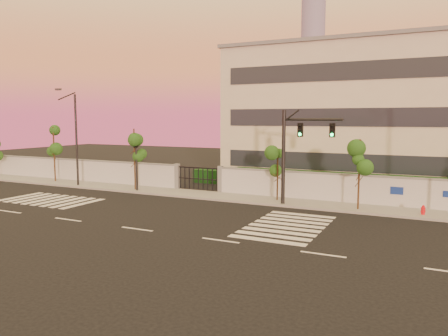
# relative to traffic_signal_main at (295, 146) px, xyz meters

# --- Properties ---
(ground) EXTENTS (120.00, 120.00, 0.00)m
(ground) POSITION_rel_traffic_signal_main_xyz_m (-5.79, -9.52, -4.08)
(ground) COLOR black
(ground) RESTS_ON ground
(sidewalk) EXTENTS (60.00, 3.00, 0.15)m
(sidewalk) POSITION_rel_traffic_signal_main_xyz_m (-5.79, 0.98, -4.01)
(sidewalk) COLOR gray
(sidewalk) RESTS_ON ground
(perimeter_wall) EXTENTS (60.00, 0.36, 2.20)m
(perimeter_wall) POSITION_rel_traffic_signal_main_xyz_m (-5.68, 2.48, -3.01)
(perimeter_wall) COLOR #B6B9BE
(perimeter_wall) RESTS_ON ground
(hedge_row) EXTENTS (41.00, 4.25, 1.80)m
(hedge_row) POSITION_rel_traffic_signal_main_xyz_m (-4.62, 5.22, -3.27)
(hedge_row) COLOR black
(hedge_row) RESTS_ON ground
(institutional_building) EXTENTS (24.40, 12.40, 12.25)m
(institutional_building) POSITION_rel_traffic_signal_main_xyz_m (3.21, 12.46, 2.07)
(institutional_building) COLOR beige
(institutional_building) RESTS_ON ground
(distant_skyscraper) EXTENTS (16.00, 16.00, 118.00)m
(distant_skyscraper) POSITION_rel_traffic_signal_main_xyz_m (-70.79, 270.48, 57.90)
(distant_skyscraper) COLOR slate
(distant_skyscraper) RESTS_ON ground
(road_markings) EXTENTS (57.00, 7.62, 0.02)m
(road_markings) POSITION_rel_traffic_signal_main_xyz_m (-7.37, -5.77, -4.07)
(road_markings) COLOR silver
(road_markings) RESTS_ON ground
(street_tree_b) EXTENTS (1.60, 1.27, 5.13)m
(street_tree_b) POSITION_rel_traffic_signal_main_xyz_m (-23.13, 1.03, -0.31)
(street_tree_b) COLOR #382314
(street_tree_b) RESTS_ON ground
(street_tree_c) EXTENTS (1.41, 1.12, 5.09)m
(street_tree_c) POSITION_rel_traffic_signal_main_xyz_m (-13.51, 0.40, -0.34)
(street_tree_c) COLOR #382314
(street_tree_c) RESTS_ON ground
(street_tree_d) EXTENTS (1.31, 1.04, 3.80)m
(street_tree_d) POSITION_rel_traffic_signal_main_xyz_m (-1.60, 1.18, -1.28)
(street_tree_d) COLOR #382314
(street_tree_d) RESTS_ON ground
(street_tree_e) EXTENTS (1.47, 1.17, 4.60)m
(street_tree_e) POSITION_rel_traffic_signal_main_xyz_m (4.10, 0.42, -0.70)
(street_tree_e) COLOR #382314
(street_tree_e) RESTS_ON ground
(traffic_signal_main) EXTENTS (4.07, 0.83, 6.46)m
(traffic_signal_main) POSITION_rel_traffic_signal_main_xyz_m (0.00, 0.00, 0.00)
(traffic_signal_main) COLOR black
(traffic_signal_main) RESTS_ON ground
(traffic_signal_secondary) EXTENTS (0.36, 0.35, 4.68)m
(traffic_signal_secondary) POSITION_rel_traffic_signal_main_xyz_m (-13.13, 0.09, -1.11)
(traffic_signal_secondary) COLOR black
(traffic_signal_secondary) RESTS_ON ground
(streetlight_west) EXTENTS (0.50, 2.01, 8.34)m
(streetlight_west) POSITION_rel_traffic_signal_main_xyz_m (-19.51, -0.01, 0.42)
(streetlight_west) COLOR black
(streetlight_west) RESTS_ON ground
(fire_hydrant) EXTENTS (0.28, 0.27, 0.72)m
(fire_hydrant) POSITION_rel_traffic_signal_main_xyz_m (7.88, 0.42, -3.72)
(fire_hydrant) COLOR red
(fire_hydrant) RESTS_ON ground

